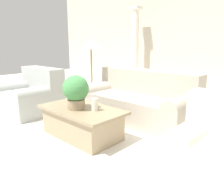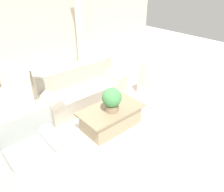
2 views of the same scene
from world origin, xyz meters
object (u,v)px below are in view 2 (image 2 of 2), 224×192
object	(u,v)px
potted_plant	(112,99)
floor_lamp	(29,65)
sofa_long	(81,89)
loveseat	(24,149)
coffee_table	(111,118)
armchair	(159,81)

from	to	relation	value
potted_plant	floor_lamp	distance (m)	1.69
potted_plant	sofa_long	bearing A→B (deg)	82.75
loveseat	floor_lamp	world-z (taller)	floor_lamp
sofa_long	potted_plant	xyz separation A→B (m)	(-0.17, -1.32, 0.36)
sofa_long	floor_lamp	world-z (taller)	floor_lamp
coffee_table	floor_lamp	distance (m)	1.90
sofa_long	coffee_table	size ratio (longest dim) A/B	1.61
floor_lamp	sofa_long	bearing A→B (deg)	5.22
coffee_table	potted_plant	distance (m)	0.49
loveseat	coffee_table	world-z (taller)	loveseat
coffee_table	potted_plant	world-z (taller)	potted_plant
coffee_table	potted_plant	size ratio (longest dim) A/B	2.63
armchair	loveseat	bearing A→B (deg)	-177.58
coffee_table	floor_lamp	world-z (taller)	floor_lamp
potted_plant	floor_lamp	size ratio (longest dim) A/B	0.33
potted_plant	armchair	bearing A→B (deg)	10.12
sofa_long	armchair	distance (m)	2.02
sofa_long	coffee_table	xyz separation A→B (m)	(-0.13, -1.25, -0.13)
coffee_table	floor_lamp	size ratio (longest dim) A/B	0.87
armchair	floor_lamp	bearing A→B (deg)	163.58
coffee_table	potted_plant	xyz separation A→B (m)	(-0.04, -0.07, 0.49)
sofa_long	loveseat	bearing A→B (deg)	-148.98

